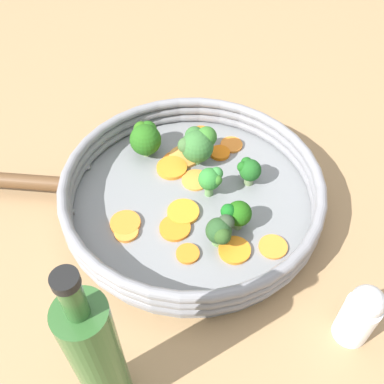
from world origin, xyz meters
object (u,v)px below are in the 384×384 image
carrot_slice_7 (184,157)px  carrot_slice_8 (175,228)px  carrot_slice_6 (176,161)px  carrot_slice_9 (201,133)px  carrot_slice_2 (196,180)px  oil_bottle (98,358)px  broccoli_floret_3 (236,215)px  carrot_slice_4 (126,232)px  salt_shaker (360,315)px  carrot_slice_1 (183,212)px  broccoli_floret_1 (221,230)px  carrot_slice_10 (231,145)px  skillet (192,203)px  broccoli_floret_5 (211,179)px  broccoli_floret_2 (249,170)px  carrot_slice_5 (172,168)px  carrot_slice_0 (235,250)px  broccoli_floret_0 (197,144)px  carrot_slice_11 (274,245)px  carrot_slice_12 (188,254)px  broccoli_floret_4 (145,137)px  carrot_slice_3 (125,223)px  carrot_slice_13 (220,153)px

carrot_slice_7 → carrot_slice_8: same height
carrot_slice_6 → carrot_slice_9: same height
carrot_slice_2 → oil_bottle: size_ratio=0.17×
carrot_slice_9 → broccoli_floret_3: (-0.14, 0.12, 0.03)m
carrot_slice_2 → carrot_slice_9: same height
carrot_slice_4 → salt_shaker: size_ratio=0.34×
carrot_slice_6 → carrot_slice_9: bearing=-83.4°
carrot_slice_1 → carrot_slice_6: size_ratio=1.06×
broccoli_floret_1 → salt_shaker: 0.18m
carrot_slice_9 → carrot_slice_10: 0.05m
skillet → broccoli_floret_1: broccoli_floret_1 is taller
skillet → oil_bottle: size_ratio=1.43×
broccoli_floret_5 → carrot_slice_2: bearing=-12.3°
carrot_slice_2 → broccoli_floret_5: (-0.03, 0.01, 0.03)m
broccoli_floret_2 → broccoli_floret_3: 0.08m
carrot_slice_1 → broccoli_floret_3: bearing=-161.1°
carrot_slice_2 → carrot_slice_5: (0.04, 0.00, 0.00)m
carrot_slice_0 → carrot_slice_6: bearing=-26.1°
broccoli_floret_0 → salt_shaker: bearing=161.2°
carrot_slice_0 → broccoli_floret_2: size_ratio=0.99×
carrot_slice_11 → oil_bottle: oil_bottle is taller
broccoli_floret_1 → salt_shaker: (-0.18, 0.00, 0.00)m
carrot_slice_4 → carrot_slice_12: same height
carrot_slice_1 → broccoli_floret_0: (0.05, -0.09, 0.03)m
carrot_slice_2 → broccoli_floret_3: broccoli_floret_3 is taller
carrot_slice_8 → carrot_slice_9: bearing=-63.2°
broccoli_floret_3 → broccoli_floret_4: broccoli_floret_4 is taller
broccoli_floret_4 → broccoli_floret_1: bearing=160.3°
skillet → carrot_slice_3: size_ratio=8.39×
carrot_slice_10 → broccoli_floret_2: size_ratio=0.82×
skillet → broccoli_floret_4: broccoli_floret_4 is taller
carrot_slice_10 → broccoli_floret_5: bearing=108.2°
oil_bottle → carrot_slice_3: bearing=-50.5°
carrot_slice_0 → carrot_slice_9: size_ratio=1.24×
carrot_slice_3 → carrot_slice_4: (-0.01, 0.01, -0.00)m
carrot_slice_2 → carrot_slice_10: bearing=-89.2°
broccoli_floret_4 → carrot_slice_0: bearing=162.3°
carrot_slice_13 → broccoli_floret_2: size_ratio=0.73×
carrot_slice_4 → carrot_slice_12: bearing=-164.4°
carrot_slice_11 → broccoli_floret_1: 0.07m
carrot_slice_1 → carrot_slice_11: bearing=-166.6°
carrot_slice_12 → carrot_slice_4: bearing=15.6°
carrot_slice_11 → carrot_slice_0: bearing=46.6°
carrot_slice_0 → broccoli_floret_3: size_ratio=0.93×
broccoli_floret_3 → carrot_slice_7: bearing=-24.5°
skillet → carrot_slice_1: carrot_slice_1 is taller
carrot_slice_9 → salt_shaker: bearing=155.1°
carrot_slice_5 → broccoli_floret_2: size_ratio=1.08×
carrot_slice_3 → carrot_slice_7: size_ratio=0.88×
carrot_slice_7 → carrot_slice_13: size_ratio=1.52×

